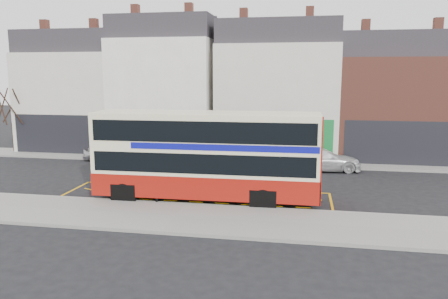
% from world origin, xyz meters
% --- Properties ---
extents(ground, '(120.00, 120.00, 0.00)m').
position_xyz_m(ground, '(0.00, 0.00, 0.00)').
color(ground, black).
rests_on(ground, ground).
extents(pavement, '(40.00, 4.00, 0.15)m').
position_xyz_m(pavement, '(0.00, -2.30, 0.07)').
color(pavement, gray).
rests_on(pavement, ground).
extents(kerb, '(40.00, 0.15, 0.15)m').
position_xyz_m(kerb, '(0.00, -0.38, 0.07)').
color(kerb, gray).
rests_on(kerb, ground).
extents(far_pavement, '(50.00, 3.00, 0.15)m').
position_xyz_m(far_pavement, '(0.00, 11.00, 0.07)').
color(far_pavement, gray).
rests_on(far_pavement, ground).
extents(road_markings, '(14.00, 3.40, 0.01)m').
position_xyz_m(road_markings, '(0.00, 1.60, 0.01)').
color(road_markings, '#E29F0B').
rests_on(road_markings, ground).
extents(terrace_far_left, '(8.00, 8.01, 10.80)m').
position_xyz_m(terrace_far_left, '(-13.50, 14.99, 4.82)').
color(terrace_far_left, silver).
rests_on(terrace_far_left, ground).
extents(terrace_left, '(8.00, 8.01, 11.80)m').
position_xyz_m(terrace_left, '(-5.50, 14.99, 5.32)').
color(terrace_left, white).
rests_on(terrace_left, ground).
extents(terrace_green_shop, '(9.00, 8.01, 11.30)m').
position_xyz_m(terrace_green_shop, '(3.50, 14.99, 5.07)').
color(terrace_green_shop, silver).
rests_on(terrace_green_shop, ground).
extents(terrace_right, '(9.00, 8.01, 10.30)m').
position_xyz_m(terrace_right, '(12.50, 14.99, 4.57)').
color(terrace_right, brown).
rests_on(terrace_right, ground).
extents(double_decker_bus, '(11.31, 2.78, 4.50)m').
position_xyz_m(double_decker_bus, '(0.78, 0.81, 2.37)').
color(double_decker_bus, beige).
rests_on(double_decker_bus, ground).
extents(bus_stop_post, '(0.82, 0.17, 3.29)m').
position_xyz_m(bus_stop_post, '(-1.44, -0.38, 2.11)').
color(bus_stop_post, black).
rests_on(bus_stop_post, pavement).
extents(car_silver, '(3.88, 2.42, 1.23)m').
position_xyz_m(car_silver, '(-8.72, 9.78, 0.62)').
color(car_silver, '#B1B2B6').
rests_on(car_silver, ground).
extents(car_grey, '(4.86, 2.39, 1.53)m').
position_xyz_m(car_grey, '(-0.71, 8.95, 0.77)').
color(car_grey, '#3A3D41').
rests_on(car_grey, ground).
extents(car_white, '(5.42, 2.82, 1.50)m').
position_xyz_m(car_white, '(6.76, 8.94, 0.75)').
color(car_white, silver).
rests_on(car_white, ground).
extents(street_tree_left, '(3.11, 3.11, 6.70)m').
position_xyz_m(street_tree_left, '(-17.50, 11.12, 4.58)').
color(street_tree_left, black).
rests_on(street_tree_left, ground).
extents(street_tree_right, '(2.10, 2.10, 4.54)m').
position_xyz_m(street_tree_right, '(5.54, 11.09, 3.09)').
color(street_tree_right, black).
rests_on(street_tree_right, ground).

